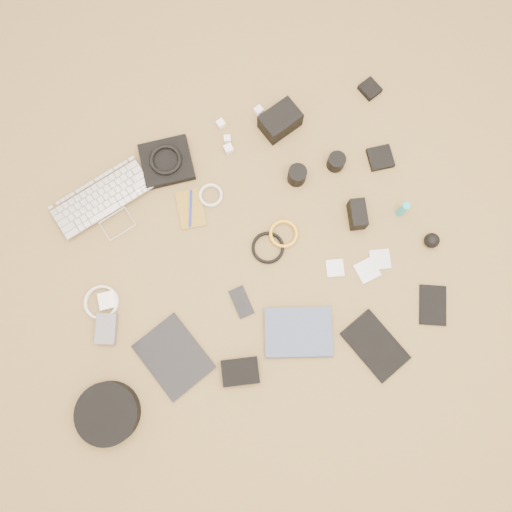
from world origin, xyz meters
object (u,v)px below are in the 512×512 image
object	(u,v)px
phone	(241,302)
paperback	(299,358)
tablet	(174,357)
headphone_case	(108,413)
laptop	(109,210)
dslr_camera	(280,121)

from	to	relation	value
phone	paperback	world-z (taller)	paperback
tablet	headphone_case	xyz separation A→B (m)	(-0.27, -0.12, 0.02)
laptop	paperback	bearing A→B (deg)	-71.00
dslr_camera	tablet	world-z (taller)	dslr_camera
laptop	phone	distance (m)	0.61
laptop	paperback	xyz separation A→B (m)	(0.52, -0.74, -0.00)
paperback	dslr_camera	bearing A→B (deg)	2.83
laptop	headphone_case	world-z (taller)	headphone_case
dslr_camera	tablet	xyz separation A→B (m)	(-0.64, -0.74, -0.04)
laptop	dslr_camera	size ratio (longest dim) A/B	2.57
tablet	headphone_case	world-z (taller)	headphone_case
headphone_case	dslr_camera	bearing A→B (deg)	43.32
headphone_case	phone	bearing A→B (deg)	22.74
tablet	paperback	distance (m)	0.45
dslr_camera	phone	world-z (taller)	dslr_camera
tablet	dslr_camera	bearing A→B (deg)	27.51
headphone_case	paperback	xyz separation A→B (m)	(0.70, -0.02, -0.02)
tablet	paperback	world-z (taller)	paperback
paperback	headphone_case	bearing A→B (deg)	104.61
laptop	dslr_camera	xyz separation A→B (m)	(0.73, 0.14, 0.03)
dslr_camera	headphone_case	size ratio (longest dim) A/B	0.67
phone	headphone_case	size ratio (longest dim) A/B	0.51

